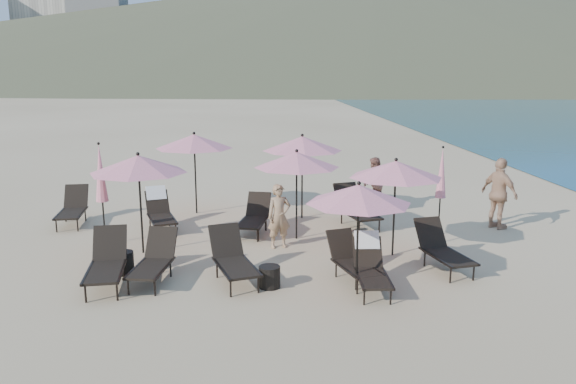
{
  "coord_description": "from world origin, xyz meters",
  "views": [
    {
      "loc": [
        -0.96,
        -10.5,
        4.12
      ],
      "look_at": [
        -0.26,
        3.5,
        1.1
      ],
      "focal_mm": 35.0,
      "sensor_mm": 36.0,
      "label": 1
    }
  ],
  "objects_px": {
    "side_table_1": "(270,277)",
    "beachgoer_c": "(499,194)",
    "umbrella_open_0": "(138,164)",
    "umbrella_open_5": "(359,194)",
    "lounger_8": "(254,216)",
    "lounger_9": "(254,217)",
    "umbrella_open_2": "(396,169)",
    "umbrella_closed_1": "(101,174)",
    "beachgoer_a": "(279,216)",
    "lounger_2": "(233,258)",
    "lounger_5": "(442,249)",
    "lounger_6": "(73,208)",
    "umbrella_closed_0": "(442,174)",
    "lounger_4": "(371,265)",
    "umbrella_open_1": "(297,160)",
    "side_table_0": "(125,263)",
    "umbrella_open_3": "(194,141)",
    "lounger_7": "(160,210)",
    "lounger_0": "(107,262)",
    "lounger_1": "(154,260)",
    "lounger_10": "(356,208)",
    "umbrella_open_4": "(302,144)",
    "lounger_3": "(352,260)",
    "beachgoer_b": "(374,183)"
  },
  "relations": [
    {
      "from": "umbrella_open_3",
      "to": "side_table_1",
      "type": "xyz_separation_m",
      "value": [
        2.06,
        -5.97,
        -1.92
      ]
    },
    {
      "from": "lounger_10",
      "to": "lounger_9",
      "type": "bearing_deg",
      "value": 176.57
    },
    {
      "from": "umbrella_open_1",
      "to": "lounger_3",
      "type": "bearing_deg",
      "value": -72.05
    },
    {
      "from": "lounger_8",
      "to": "lounger_9",
      "type": "distance_m",
      "value": 0.03
    },
    {
      "from": "umbrella_closed_0",
      "to": "side_table_1",
      "type": "bearing_deg",
      "value": -142.63
    },
    {
      "from": "umbrella_closed_1",
      "to": "lounger_5",
      "type": "bearing_deg",
      "value": -15.67
    },
    {
      "from": "umbrella_open_5",
      "to": "umbrella_open_4",
      "type": "bearing_deg",
      "value": 96.69
    },
    {
      "from": "umbrella_closed_1",
      "to": "beachgoer_a",
      "type": "xyz_separation_m",
      "value": [
        4.23,
        -0.47,
        -0.97
      ]
    },
    {
      "from": "side_table_1",
      "to": "umbrella_open_3",
      "type": "bearing_deg",
      "value": 109.07
    },
    {
      "from": "lounger_4",
      "to": "side_table_0",
      "type": "distance_m",
      "value": 5.04
    },
    {
      "from": "umbrella_open_2",
      "to": "umbrella_closed_0",
      "type": "bearing_deg",
      "value": 44.65
    },
    {
      "from": "umbrella_open_3",
      "to": "umbrella_closed_1",
      "type": "distance_m",
      "value": 3.54
    },
    {
      "from": "umbrella_open_5",
      "to": "lounger_5",
      "type": "bearing_deg",
      "value": 28.17
    },
    {
      "from": "lounger_6",
      "to": "beachgoer_a",
      "type": "height_order",
      "value": "beachgoer_a"
    },
    {
      "from": "umbrella_open_5",
      "to": "side_table_1",
      "type": "distance_m",
      "value": 2.37
    },
    {
      "from": "umbrella_open_5",
      "to": "lounger_1",
      "type": "bearing_deg",
      "value": 170.23
    },
    {
      "from": "beachgoer_c",
      "to": "lounger_8",
      "type": "bearing_deg",
      "value": 63.8
    },
    {
      "from": "umbrella_closed_1",
      "to": "beachgoer_a",
      "type": "height_order",
      "value": "umbrella_closed_1"
    },
    {
      "from": "lounger_3",
      "to": "beachgoer_b",
      "type": "distance_m",
      "value": 6.19
    },
    {
      "from": "umbrella_open_4",
      "to": "beachgoer_c",
      "type": "xyz_separation_m",
      "value": [
        5.14,
        -1.38,
        -1.19
      ]
    },
    {
      "from": "lounger_0",
      "to": "umbrella_closed_0",
      "type": "xyz_separation_m",
      "value": [
        7.57,
        3.08,
        1.13
      ]
    },
    {
      "from": "lounger_2",
      "to": "umbrella_open_5",
      "type": "bearing_deg",
      "value": -32.42
    },
    {
      "from": "umbrella_open_0",
      "to": "umbrella_open_2",
      "type": "bearing_deg",
      "value": -4.41
    },
    {
      "from": "lounger_5",
      "to": "lounger_8",
      "type": "height_order",
      "value": "lounger_5"
    },
    {
      "from": "umbrella_closed_0",
      "to": "lounger_7",
      "type": "bearing_deg",
      "value": 172.35
    },
    {
      "from": "lounger_1",
      "to": "umbrella_open_4",
      "type": "bearing_deg",
      "value": 63.23
    },
    {
      "from": "side_table_1",
      "to": "beachgoer_c",
      "type": "bearing_deg",
      "value": 32.29
    },
    {
      "from": "lounger_8",
      "to": "beachgoer_c",
      "type": "height_order",
      "value": "beachgoer_c"
    },
    {
      "from": "lounger_9",
      "to": "lounger_4",
      "type": "bearing_deg",
      "value": -48.97
    },
    {
      "from": "beachgoer_c",
      "to": "umbrella_open_3",
      "type": "bearing_deg",
      "value": 48.69
    },
    {
      "from": "lounger_5",
      "to": "lounger_10",
      "type": "distance_m",
      "value": 3.74
    },
    {
      "from": "lounger_2",
      "to": "beachgoer_a",
      "type": "height_order",
      "value": "beachgoer_a"
    },
    {
      "from": "umbrella_open_4",
      "to": "umbrella_open_3",
      "type": "bearing_deg",
      "value": 167.23
    },
    {
      "from": "lounger_9",
      "to": "beachgoer_a",
      "type": "relative_size",
      "value": 1.07
    },
    {
      "from": "lounger_8",
      "to": "umbrella_open_3",
      "type": "xyz_separation_m",
      "value": [
        -1.73,
        2.18,
        1.69
      ]
    },
    {
      "from": "side_table_1",
      "to": "umbrella_open_2",
      "type": "bearing_deg",
      "value": 32.71
    },
    {
      "from": "lounger_2",
      "to": "umbrella_closed_1",
      "type": "bearing_deg",
      "value": 123.41
    },
    {
      "from": "lounger_5",
      "to": "side_table_0",
      "type": "height_order",
      "value": "lounger_5"
    },
    {
      "from": "umbrella_open_0",
      "to": "umbrella_open_5",
      "type": "relative_size",
      "value": 1.1
    },
    {
      "from": "umbrella_open_1",
      "to": "umbrella_open_5",
      "type": "height_order",
      "value": "umbrella_open_1"
    },
    {
      "from": "lounger_1",
      "to": "lounger_10",
      "type": "relative_size",
      "value": 0.88
    },
    {
      "from": "lounger_5",
      "to": "umbrella_open_0",
      "type": "relative_size",
      "value": 0.75
    },
    {
      "from": "umbrella_open_1",
      "to": "beachgoer_b",
      "type": "height_order",
      "value": "umbrella_open_1"
    },
    {
      "from": "lounger_6",
      "to": "beachgoer_a",
      "type": "xyz_separation_m",
      "value": [
        5.59,
        -2.39,
        0.31
      ]
    },
    {
      "from": "lounger_1",
      "to": "lounger_7",
      "type": "distance_m",
      "value": 3.9
    },
    {
      "from": "lounger_1",
      "to": "umbrella_closed_1",
      "type": "xyz_separation_m",
      "value": [
        -1.65,
        2.53,
        1.3
      ]
    },
    {
      "from": "lounger_7",
      "to": "umbrella_closed_1",
      "type": "bearing_deg",
      "value": -148.16
    },
    {
      "from": "umbrella_closed_0",
      "to": "beachgoer_b",
      "type": "xyz_separation_m",
      "value": [
        -1.09,
        2.94,
        -0.82
      ]
    },
    {
      "from": "umbrella_closed_1",
      "to": "lounger_0",
      "type": "bearing_deg",
      "value": -74.13
    },
    {
      "from": "lounger_4",
      "to": "umbrella_closed_1",
      "type": "xyz_separation_m",
      "value": [
        -5.9,
        3.13,
        1.27
      ]
    }
  ]
}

